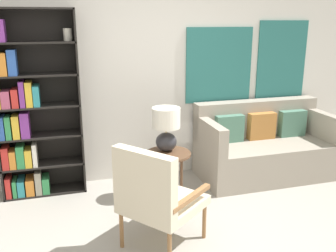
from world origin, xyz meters
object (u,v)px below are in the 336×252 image
Objects in this scene: bookshelf at (27,114)px; table_lamp at (166,126)px; couch at (264,148)px; armchair at (155,194)px; side_table at (168,158)px.

table_lamp is (1.43, -0.50, -0.12)m from bookshelf.
couch is at bearing 10.55° from table_lamp.
couch is at bearing 34.76° from armchair.
armchair reaches higher than couch.
couch is 1.41m from side_table.
bookshelf reaches higher than armchair.
table_lamp is (-1.37, -0.26, 0.47)m from couch.
bookshelf is at bearing 160.86° from table_lamp.
couch is 1.47m from table_lamp.
table_lamp is at bearing -169.45° from couch.
couch is at bearing 13.37° from side_table.
bookshelf is 4.24× the size of table_lamp.
bookshelf reaches higher than couch.
table_lamp reaches higher than armchair.
bookshelf is 1.61m from side_table.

